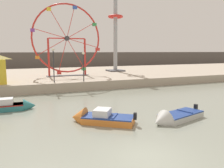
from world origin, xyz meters
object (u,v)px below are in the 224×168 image
Objects in this scene: drop_tower_steel_tower at (115,31)px; promenade_lamp_near at (83,62)px; promenade_lamp_far at (53,60)px; motorboat_teal_painted at (10,106)px; ferris_wheel_red_frame at (67,40)px; motorboat_orange_hull at (97,118)px; motorboat_pale_grey at (173,118)px.

promenade_lamp_near is at bearing -128.08° from drop_tower_steel_tower.
promenade_lamp_near is 0.89× the size of promenade_lamp_far.
ferris_wheel_red_frame is (7.59, 14.04, 6.04)m from motorboat_teal_painted.
motorboat_orange_hull is 1.22× the size of promenade_lamp_near.
promenade_lamp_near is (-9.20, -11.74, -4.88)m from drop_tower_steel_tower.
motorboat_teal_painted is 1.32× the size of promenade_lamp_near.
promenade_lamp_far is (-2.95, -6.58, -2.65)m from ferris_wheel_red_frame.
motorboat_orange_hull is 28.16m from drop_tower_steel_tower.
drop_tower_steel_tower is 3.82× the size of promenade_lamp_far.
motorboat_teal_painted is at bearing -139.66° from promenade_lamp_near.
drop_tower_steel_tower is (6.85, 26.01, 8.09)m from motorboat_pale_grey.
ferris_wheel_red_frame is at bearing -154.81° from drop_tower_steel_tower.
drop_tower_steel_tower is (11.75, 24.30, 8.02)m from motorboat_orange_hull.
promenade_lamp_near is at bearing -96.65° from motorboat_pale_grey.
promenade_lamp_far is (-12.62, -11.12, -4.62)m from drop_tower_steel_tower.
promenade_lamp_near reaches higher than motorboat_teal_painted.
promenade_lamp_far reaches higher than motorboat_orange_hull.
promenade_lamp_far is (4.64, 7.46, 3.39)m from motorboat_teal_painted.
ferris_wheel_red_frame is at bearing 65.82° from promenade_lamp_far.
promenade_lamp_far is (-0.86, 13.17, 3.40)m from motorboat_orange_hull.
promenade_lamp_far is at bearing -138.59° from drop_tower_steel_tower.
drop_tower_steel_tower is 4.30× the size of promenade_lamp_near.
motorboat_orange_hull is 0.92× the size of motorboat_teal_painted.
drop_tower_steel_tower is at bearing 48.72° from motorboat_teal_painted.
motorboat_pale_grey is (4.90, -1.71, -0.07)m from motorboat_orange_hull.
motorboat_pale_grey is at bearing -80.68° from promenade_lamp_near.
drop_tower_steel_tower is at bearing 41.41° from promenade_lamp_far.
motorboat_teal_painted is (-5.50, 5.71, 0.01)m from motorboat_orange_hull.
promenade_lamp_near is (0.47, -7.19, -2.91)m from ferris_wheel_red_frame.
motorboat_pale_grey is at bearing -104.76° from drop_tower_steel_tower.
motorboat_teal_painted is at bearing -118.41° from ferris_wheel_red_frame.
motorboat_orange_hull is 7.93m from motorboat_teal_painted.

